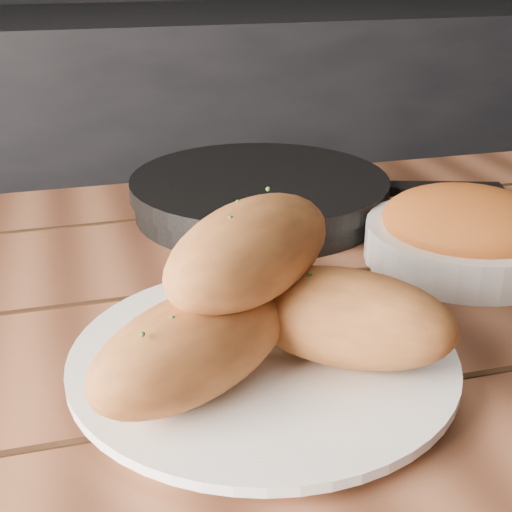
{
  "coord_description": "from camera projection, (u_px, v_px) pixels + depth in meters",
  "views": [
    {
      "loc": [
        -0.7,
        -0.04,
        1.06
      ],
      "look_at": [
        -0.57,
        0.43,
        0.84
      ],
      "focal_mm": 50.0,
      "sensor_mm": 36.0,
      "label": 1
    }
  ],
  "objects": [
    {
      "name": "skillet",
      "position": [
        261.0,
        194.0,
        0.87
      ],
      "size": [
        0.44,
        0.31,
        0.05
      ],
      "color": "black",
      "rests_on": "table"
    },
    {
      "name": "plate",
      "position": [
        263.0,
        361.0,
        0.55
      ],
      "size": [
        0.3,
        0.3,
        0.02
      ],
      "color": "white",
      "rests_on": "table"
    },
    {
      "name": "bread_rolls",
      "position": [
        257.0,
        297.0,
        0.52
      ],
      "size": [
        0.3,
        0.26,
        0.12
      ],
      "color": "#BA6B33",
      "rests_on": "plate"
    },
    {
      "name": "bowl",
      "position": [
        465.0,
        232.0,
        0.73
      ],
      "size": [
        0.2,
        0.2,
        0.08
      ],
      "color": "white",
      "rests_on": "table"
    },
    {
      "name": "counter",
      "position": [
        334.0,
        180.0,
        1.95
      ],
      "size": [
        2.8,
        0.6,
        0.9
      ],
      "primitive_type": "cube",
      "color": "black",
      "rests_on": "ground"
    },
    {
      "name": "table",
      "position": [
        224.0,
        433.0,
        0.63
      ],
      "size": [
        1.6,
        0.89,
        0.75
      ],
      "color": "brown",
      "rests_on": "ground"
    }
  ]
}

